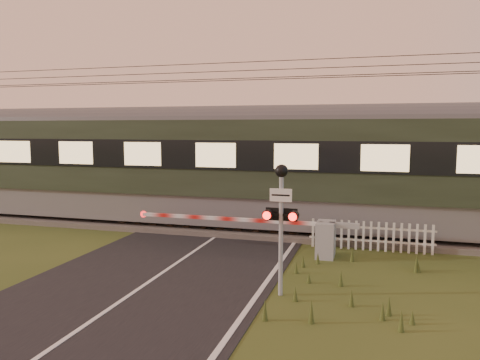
% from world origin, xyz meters
% --- Properties ---
extents(ground, '(160.00, 160.00, 0.00)m').
position_xyz_m(ground, '(0.00, 0.00, 0.00)').
color(ground, '#334219').
rests_on(ground, ground).
extents(road, '(6.00, 140.00, 0.03)m').
position_xyz_m(road, '(0.02, -0.23, 0.01)').
color(road, black).
rests_on(road, ground).
extents(track_bed, '(140.00, 3.40, 0.39)m').
position_xyz_m(track_bed, '(0.00, 6.50, 0.07)').
color(track_bed, '#47423D').
rests_on(track_bed, ground).
extents(overhead_wires, '(120.00, 0.62, 0.62)m').
position_xyz_m(overhead_wires, '(0.00, 6.50, 5.72)').
color(overhead_wires, black).
rests_on(overhead_wires, ground).
extents(boom_gate, '(6.91, 0.81, 1.07)m').
position_xyz_m(boom_gate, '(3.54, 3.50, 0.59)').
color(boom_gate, gray).
rests_on(boom_gate, ground).
extents(crossing_signal, '(0.75, 0.33, 2.96)m').
position_xyz_m(crossing_signal, '(3.24, 0.05, 2.03)').
color(crossing_signal, gray).
rests_on(crossing_signal, ground).
extents(picket_fence, '(3.76, 0.08, 0.90)m').
position_xyz_m(picket_fence, '(5.15, 4.60, 0.46)').
color(picket_fence, silver).
rests_on(picket_fence, ground).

